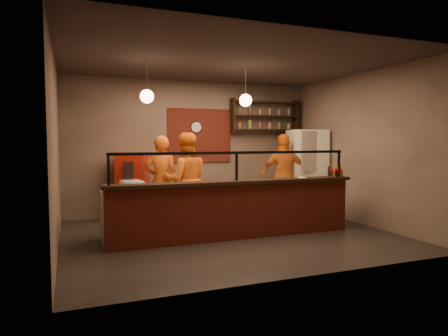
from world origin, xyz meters
name	(u,v)px	position (x,y,z in m)	size (l,w,h in m)	color
floor	(230,235)	(0.00, 0.00, 0.00)	(6.00, 6.00, 0.00)	black
ceiling	(230,63)	(0.00, 0.00, 3.20)	(6.00, 6.00, 0.00)	#362D2A
wall_back	(192,148)	(0.00, 2.50, 1.60)	(6.00, 6.00, 0.00)	#776657
wall_left	(55,152)	(-3.00, 0.00, 1.60)	(5.00, 5.00, 0.00)	#776657
wall_right	(361,149)	(3.00, 0.00, 1.60)	(5.00, 5.00, 0.00)	#776657
wall_front	(304,155)	(0.00, -2.50, 1.60)	(6.00, 6.00, 0.00)	#776657
brick_patch	(200,135)	(0.20, 2.47, 1.90)	(1.60, 0.04, 1.30)	maroon
service_counter	(236,211)	(0.00, -0.30, 0.50)	(4.60, 0.25, 1.00)	maroon
counter_ledge	(236,182)	(0.00, -0.30, 1.03)	(4.70, 0.37, 0.06)	black
worktop_cabinet	(226,211)	(0.00, 0.20, 0.42)	(4.60, 0.75, 0.85)	gray
worktop	(226,188)	(0.00, 0.20, 0.88)	(4.60, 0.75, 0.05)	beige
sneeze_guard	(237,163)	(0.00, -0.30, 1.37)	(4.50, 0.05, 0.52)	white
wall_shelving	(265,116)	(1.90, 2.32, 2.40)	(1.84, 0.28, 0.85)	black
wall_clock	(196,127)	(0.10, 2.46, 2.10)	(0.30, 0.30, 0.04)	black
pendant_left	(147,96)	(-1.50, 0.20, 2.55)	(0.24, 0.24, 0.77)	black
pendant_right	(246,100)	(0.40, 0.20, 2.55)	(0.24, 0.24, 0.77)	black
cook_left	(161,182)	(-1.05, 1.14, 0.94)	(0.69, 0.45, 1.88)	#D05113
cook_mid	(186,180)	(-0.60, 0.94, 0.97)	(0.94, 0.73, 1.94)	orange
cook_right	(284,175)	(1.89, 1.29, 0.97)	(1.13, 0.47, 1.93)	#D56014
fridge	(306,172)	(2.60, 1.45, 1.02)	(0.85, 0.79, 2.03)	beige
red_cooler	(133,186)	(-1.49, 2.15, 0.75)	(0.64, 0.59, 1.49)	#AC180B
pizza_dough	(227,186)	(0.02, 0.23, 0.91)	(0.57, 0.57, 0.01)	beige
prep_tub_a	(132,185)	(-1.78, 0.27, 0.99)	(0.34, 0.27, 0.17)	silver
prep_tub_b	(137,186)	(-1.70, 0.20, 0.97)	(0.28, 0.22, 0.14)	silver
prep_tub_c	(112,189)	(-2.15, -0.07, 0.97)	(0.29, 0.23, 0.14)	white
rolling_pin	(168,187)	(-1.14, 0.19, 0.93)	(0.06, 0.06, 0.34)	yellow
condiment_caddy	(336,173)	(2.20, -0.25, 1.12)	(0.20, 0.16, 0.11)	black
pepper_mill	(329,171)	(2.03, -0.24, 1.16)	(0.04, 0.04, 0.20)	black
small_plate	(302,178)	(1.37, -0.30, 1.07)	(0.17, 0.17, 0.01)	white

